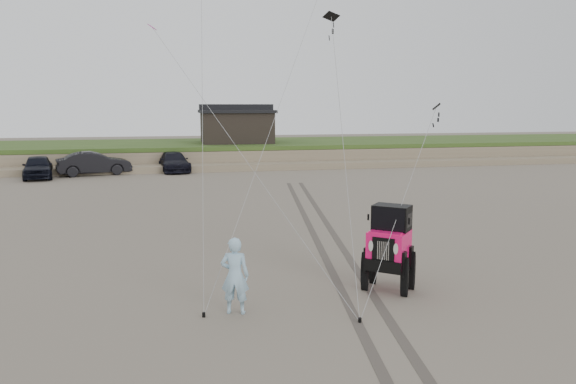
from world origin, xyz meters
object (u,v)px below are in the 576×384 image
Objects in this scene: truck_c at (174,162)px; man at (235,276)px; truck_b at (94,163)px; jeep at (389,257)px; cabin at (236,125)px; truck_a at (38,167)px.

truck_c is 2.61× the size of man.
truck_b is at bearing -177.19° from truck_c.
truck_b is 30.51m from jeep.
man is at bearing -129.36° from jeep.
cabin is 1.25× the size of truck_b.
truck_c is 0.98× the size of jeep.
jeep is (-0.01, -35.45, -2.29)m from cabin.
jeep is at bearing -153.63° from man.
cabin reaches higher than truck_a.
man is (-4.32, -36.30, -2.28)m from cabin.
truck_b is at bearing -147.73° from cabin.
truck_a is 0.91× the size of truck_b.
jeep is at bearing -172.26° from truck_b.
truck_c is at bearing -72.45° from man.
cabin is 1.38× the size of truck_a.
cabin is 3.36× the size of man.
man is (10.45, -28.21, 0.16)m from truck_a.
man is (-4.31, -0.85, 0.01)m from jeep.
truck_a is 3.73m from truck_b.
jeep is at bearing -71.20° from truck_a.
man is at bearing -95.64° from truck_c.
jeep is at bearing -90.02° from cabin.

